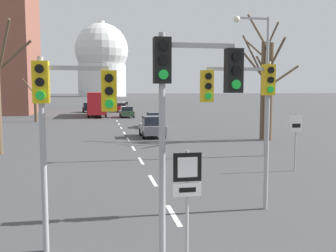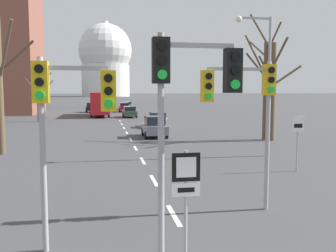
{
  "view_description": "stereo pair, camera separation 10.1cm",
  "coord_description": "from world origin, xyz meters",
  "px_view_note": "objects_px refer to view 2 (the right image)",
  "views": [
    {
      "loc": [
        -2.2,
        -4.42,
        3.85
      ],
      "look_at": [
        -0.3,
        5.88,
        2.84
      ],
      "focal_mm": 40.0,
      "sensor_mm": 36.0,
      "label": 1
    },
    {
      "loc": [
        -2.1,
        -4.43,
        3.85
      ],
      "look_at": [
        -0.3,
        5.88,
        2.84
      ],
      "focal_mm": 40.0,
      "sensor_mm": 36.0,
      "label": 2
    }
  ],
  "objects_px": {
    "speed_limit_sign": "(298,133)",
    "city_bus": "(100,102)",
    "traffic_signal_near_right": "(247,98)",
    "sedan_near_right": "(124,107)",
    "sedan_far_right": "(127,105)",
    "traffic_signal_centre_tall": "(186,91)",
    "traffic_signal_near_left": "(66,106)",
    "sedan_near_left": "(92,107)",
    "sedan_distant_centre": "(154,127)",
    "street_lamp_right": "(263,71)",
    "sedan_far_left": "(157,120)",
    "sedan_mid_centre": "(130,112)",
    "route_sign_post": "(186,189)"
  },
  "relations": [
    {
      "from": "traffic_signal_near_right",
      "to": "city_bus",
      "type": "height_order",
      "value": "traffic_signal_near_right"
    },
    {
      "from": "traffic_signal_near_right",
      "to": "sedan_mid_centre",
      "type": "height_order",
      "value": "traffic_signal_near_right"
    },
    {
      "from": "route_sign_post",
      "to": "sedan_distant_centre",
      "type": "distance_m",
      "value": 22.87
    },
    {
      "from": "sedan_distant_centre",
      "to": "sedan_near_left",
      "type": "bearing_deg",
      "value": 99.6
    },
    {
      "from": "sedan_mid_centre",
      "to": "sedan_near_right",
      "type": "bearing_deg",
      "value": 89.93
    },
    {
      "from": "sedan_near_right",
      "to": "city_bus",
      "type": "distance_m",
      "value": 10.72
    },
    {
      "from": "city_bus",
      "to": "route_sign_post",
      "type": "bearing_deg",
      "value": -87.6
    },
    {
      "from": "traffic_signal_near_right",
      "to": "sedan_near_right",
      "type": "xyz_separation_m",
      "value": [
        -0.69,
        55.03,
        -2.77
      ]
    },
    {
      "from": "street_lamp_right",
      "to": "sedan_far_left",
      "type": "relative_size",
      "value": 2.09
    },
    {
      "from": "sedan_near_left",
      "to": "traffic_signal_centre_tall",
      "type": "bearing_deg",
      "value": -86.39
    },
    {
      "from": "traffic_signal_centre_tall",
      "to": "street_lamp_right",
      "type": "distance_m",
      "value": 14.42
    },
    {
      "from": "traffic_signal_centre_tall",
      "to": "sedan_mid_centre",
      "type": "height_order",
      "value": "traffic_signal_centre_tall"
    },
    {
      "from": "route_sign_post",
      "to": "street_lamp_right",
      "type": "relative_size",
      "value": 0.33
    },
    {
      "from": "sedan_far_left",
      "to": "sedan_far_right",
      "type": "bearing_deg",
      "value": 91.19
    },
    {
      "from": "sedan_near_right",
      "to": "city_bus",
      "type": "relative_size",
      "value": 0.41
    },
    {
      "from": "sedan_far_right",
      "to": "sedan_near_right",
      "type": "bearing_deg",
      "value": -97.17
    },
    {
      "from": "sedan_mid_centre",
      "to": "sedan_distant_centre",
      "type": "height_order",
      "value": "sedan_distant_centre"
    },
    {
      "from": "traffic_signal_near_right",
      "to": "speed_limit_sign",
      "type": "xyz_separation_m",
      "value": [
        4.58,
        5.08,
        -1.77
      ]
    },
    {
      "from": "traffic_signal_near_right",
      "to": "sedan_near_right",
      "type": "height_order",
      "value": "traffic_signal_near_right"
    },
    {
      "from": "sedan_mid_centre",
      "to": "city_bus",
      "type": "bearing_deg",
      "value": 138.3
    },
    {
      "from": "traffic_signal_near_right",
      "to": "sedan_near_right",
      "type": "relative_size",
      "value": 1.07
    },
    {
      "from": "route_sign_post",
      "to": "sedan_mid_centre",
      "type": "relative_size",
      "value": 0.61
    },
    {
      "from": "traffic_signal_near_left",
      "to": "sedan_near_right",
      "type": "relative_size",
      "value": 1.04
    },
    {
      "from": "traffic_signal_near_left",
      "to": "sedan_near_right",
      "type": "distance_m",
      "value": 57.34
    },
    {
      "from": "sedan_near_left",
      "to": "sedan_mid_centre",
      "type": "distance_m",
      "value": 14.4
    },
    {
      "from": "street_lamp_right",
      "to": "sedan_far_right",
      "type": "xyz_separation_m",
      "value": [
        -4.23,
        54.26,
        -4.12
      ]
    },
    {
      "from": "sedan_far_left",
      "to": "sedan_far_right",
      "type": "relative_size",
      "value": 0.89
    },
    {
      "from": "sedan_far_left",
      "to": "sedan_distant_centre",
      "type": "relative_size",
      "value": 0.98
    },
    {
      "from": "traffic_signal_near_left",
      "to": "traffic_signal_near_right",
      "type": "xyz_separation_m",
      "value": [
        5.29,
        2.06,
        0.12
      ]
    },
    {
      "from": "traffic_signal_near_right",
      "to": "sedan_mid_centre",
      "type": "distance_m",
      "value": 41.66
    },
    {
      "from": "sedan_near_left",
      "to": "sedan_near_right",
      "type": "distance_m",
      "value": 5.64
    },
    {
      "from": "speed_limit_sign",
      "to": "sedan_far_left",
      "type": "relative_size",
      "value": 0.71
    },
    {
      "from": "sedan_near_left",
      "to": "sedan_distant_centre",
      "type": "height_order",
      "value": "sedan_distant_centre"
    },
    {
      "from": "sedan_near_right",
      "to": "sedan_far_right",
      "type": "bearing_deg",
      "value": 82.83
    },
    {
      "from": "sedan_mid_centre",
      "to": "traffic_signal_near_left",
      "type": "bearing_deg",
      "value": -96.0
    },
    {
      "from": "sedan_distant_centre",
      "to": "sedan_mid_centre",
      "type": "bearing_deg",
      "value": 91.07
    },
    {
      "from": "street_lamp_right",
      "to": "traffic_signal_near_right",
      "type": "bearing_deg",
      "value": -116.58
    },
    {
      "from": "sedan_far_right",
      "to": "sedan_distant_centre",
      "type": "distance_m",
      "value": 44.34
    },
    {
      "from": "speed_limit_sign",
      "to": "sedan_distant_centre",
      "type": "distance_m",
      "value": 14.88
    },
    {
      "from": "sedan_near_right",
      "to": "traffic_signal_near_right",
      "type": "bearing_deg",
      "value": -89.28
    },
    {
      "from": "speed_limit_sign",
      "to": "city_bus",
      "type": "relative_size",
      "value": 0.25
    },
    {
      "from": "traffic_signal_centre_tall",
      "to": "sedan_distant_centre",
      "type": "distance_m",
      "value": 22.65
    },
    {
      "from": "route_sign_post",
      "to": "traffic_signal_near_right",
      "type": "bearing_deg",
      "value": 52.58
    },
    {
      "from": "speed_limit_sign",
      "to": "sedan_far_right",
      "type": "xyz_separation_m",
      "value": [
        -4.21,
        58.37,
        -1.04
      ]
    },
    {
      "from": "street_lamp_right",
      "to": "city_bus",
      "type": "xyz_separation_m",
      "value": [
        -9.4,
        36.02,
        -2.86
      ]
    },
    {
      "from": "route_sign_post",
      "to": "sedan_near_right",
      "type": "xyz_separation_m",
      "value": [
        2.07,
        58.64,
        -0.95
      ]
    },
    {
      "from": "street_lamp_right",
      "to": "sedan_mid_centre",
      "type": "relative_size",
      "value": 1.86
    },
    {
      "from": "city_bus",
      "to": "sedan_near_left",
      "type": "bearing_deg",
      "value": 99.01
    },
    {
      "from": "sedan_near_left",
      "to": "sedan_near_right",
      "type": "bearing_deg",
      "value": 2.23
    },
    {
      "from": "traffic_signal_centre_tall",
      "to": "sedan_far_right",
      "type": "bearing_deg",
      "value": 87.39
    }
  ]
}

